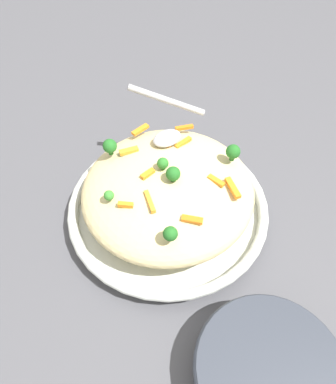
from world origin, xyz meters
name	(u,v)px	position (x,y,z in m)	size (l,w,h in m)	color
ground_plane	(168,215)	(0.00, 0.00, 0.00)	(2.40, 2.40, 0.00)	#4C4C51
serving_bowl	(168,208)	(0.00, 0.00, 0.02)	(0.38, 0.38, 0.04)	silver
pasta_mound	(168,190)	(0.00, 0.00, 0.08)	(0.31, 0.31, 0.09)	#DBC689
carrot_piece_0	(129,151)	(-0.03, 0.09, 0.12)	(0.03, 0.01, 0.01)	orange
carrot_piece_1	(150,201)	(-0.06, -0.03, 0.12)	(0.04, 0.01, 0.01)	orange
carrot_piece_2	(233,188)	(0.08, -0.08, 0.12)	(0.04, 0.01, 0.01)	orange
carrot_piece_3	(126,205)	(-0.09, -0.01, 0.12)	(0.02, 0.01, 0.01)	orange
carrot_piece_4	(140,130)	(0.02, 0.13, 0.12)	(0.04, 0.01, 0.01)	orange
carrot_piece_5	(183,143)	(0.07, 0.05, 0.12)	(0.04, 0.01, 0.01)	orange
carrot_piece_6	(148,174)	(-0.03, 0.02, 0.12)	(0.03, 0.01, 0.01)	orange
carrot_piece_7	(192,220)	(-0.02, -0.10, 0.12)	(0.03, 0.01, 0.01)	orange
carrot_piece_8	(166,140)	(0.05, 0.08, 0.12)	(0.04, 0.01, 0.01)	orange
carrot_piece_9	(216,181)	(0.06, -0.05, 0.12)	(0.03, 0.01, 0.01)	orange
carrot_piece_10	(184,128)	(0.09, 0.09, 0.12)	(0.04, 0.01, 0.01)	orange
broccoli_floret_0	(233,152)	(0.12, -0.03, 0.13)	(0.03, 0.03, 0.03)	#205B1C
broccoli_floret_1	(170,234)	(-0.07, -0.10, 0.13)	(0.02, 0.02, 0.03)	#205B1C
broccoli_floret_2	(163,164)	(0.00, 0.02, 0.14)	(0.02, 0.02, 0.02)	#296820
broccoli_floret_3	(175,173)	(0.00, -0.02, 0.14)	(0.02, 0.02, 0.03)	#205B1C
broccoli_floret_4	(109,195)	(-0.11, 0.01, 0.13)	(0.02, 0.02, 0.02)	#377928
broccoli_floret_5	(110,146)	(-0.05, 0.10, 0.13)	(0.03, 0.03, 0.03)	#205B1C
serving_spoon	(167,124)	(0.06, 0.09, 0.14)	(0.13, 0.13, 0.07)	#B7B7BC
companion_bowl	(268,374)	(-0.05, -0.32, 0.04)	(0.21, 0.21, 0.07)	#333842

